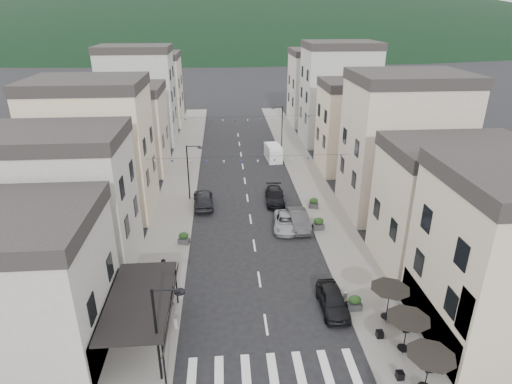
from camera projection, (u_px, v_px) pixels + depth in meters
sidewalk_left at (181, 179)px, 50.65m from camera, size 4.00×76.00×0.12m
sidewalk_right at (306, 176)px, 51.73m from camera, size 4.00×76.00×0.12m
hill_backdrop at (224, 38)px, 296.76m from camera, size 640.00×360.00×70.00m
boutique_awning at (144, 300)px, 24.72m from camera, size 3.77×7.50×3.28m
buildings_row_left at (125, 118)px, 53.03m from camera, size 10.20×54.16×14.00m
buildings_row_right at (356, 115)px, 53.97m from camera, size 10.20×54.16×14.50m
cafe_terrace at (408, 322)px, 24.08m from camera, size 2.50×8.10×2.53m
streetlamp_left_near at (161, 326)px, 21.85m from camera, size 1.70×0.56×6.00m
streetlamp_left_far at (191, 167)px, 43.84m from camera, size 1.70×0.56×6.00m
streetlamp_right_far at (280, 122)px, 61.17m from camera, size 1.70×0.56×6.00m
bollards at (267, 325)px, 26.77m from camera, size 11.66×10.26×0.60m
bunting_near at (249, 160)px, 39.82m from camera, size 19.00×0.28×0.62m
bunting_far at (241, 119)px, 54.48m from camera, size 19.00×0.28×0.62m
parked_car_a at (333, 300)px, 28.53m from camera, size 1.71×4.23×1.44m
parked_car_b at (298, 220)px, 39.34m from camera, size 1.81×4.67×1.52m
parked_car_c at (286, 222)px, 39.19m from camera, size 2.69×4.84×1.28m
parked_car_d at (275, 196)px, 44.45m from camera, size 2.14×4.76×1.36m
parked_car_e at (203, 199)px, 43.48m from camera, size 2.27×5.04×1.68m
delivery_van at (273, 152)px, 57.02m from camera, size 2.06×4.51×2.11m
pedestrian_a at (170, 293)px, 28.73m from camera, size 0.77×0.64×1.80m
pedestrian_b at (164, 269)px, 31.57m from camera, size 0.98×0.91×1.61m
planter_la at (144, 286)px, 30.16m from camera, size 0.97×0.66×1.00m
planter_lb at (184, 238)px, 36.41m from camera, size 1.06×0.78×1.07m
planter_ra at (355, 303)px, 28.37m from camera, size 0.99×0.56×1.10m
planter_rb at (318, 224)px, 38.73m from camera, size 1.11×0.68×1.18m
planter_rc at (314, 203)px, 43.00m from camera, size 1.07×0.77×1.08m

